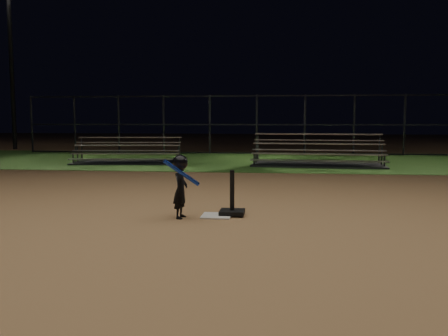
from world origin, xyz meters
The scene contains 9 objects.
ground centered at (0.00, 0.00, 0.00)m, with size 80.00×80.00×0.00m, color #9B7046.
grass_strip centered at (0.00, 10.00, 0.01)m, with size 60.00×8.00×0.01m, color #2A521A.
home_plate centered at (0.00, 0.00, 0.01)m, with size 0.45×0.45×0.02m, color beige.
batting_tee centered at (0.23, 0.12, 0.14)m, with size 0.38×0.38×0.68m.
child_batter centered at (-0.52, -0.17, 0.51)m, with size 0.50×0.50×0.96m.
bleacher_left centered at (-4.15, 8.46, 0.18)m, with size 3.74×2.14×0.87m.
bleacher_right centered at (2.18, 8.33, 0.21)m, with size 4.24×2.25×1.01m.
backstop_fence centered at (0.00, 13.00, 1.25)m, with size 20.08×0.08×2.50m.
light_pole_left centered at (-12.00, 14.94, 4.95)m, with size 0.90×0.53×8.30m.
Camera 1 is at (0.94, -7.17, 1.50)m, focal length 38.29 mm.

